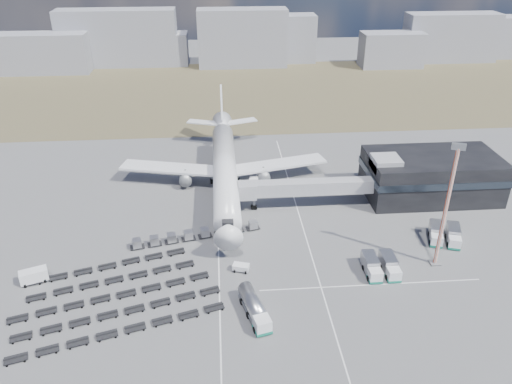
{
  "coord_description": "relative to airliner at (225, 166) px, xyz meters",
  "views": [
    {
      "loc": [
        -1.03,
        -76.61,
        56.71
      ],
      "look_at": [
        6.73,
        21.13,
        4.0
      ],
      "focal_mm": 35.0,
      "sensor_mm": 36.0,
      "label": 1
    }
  ],
  "objects": [
    {
      "name": "lane_markings",
      "position": [
        9.77,
        -29.38,
        -5.29
      ],
      "size": [
        47.12,
        110.0,
        0.01
      ],
      "color": "silver",
      "rests_on": "ground"
    },
    {
      "name": "terminal",
      "position": [
        47.77,
        -8.41,
        -0.04
      ],
      "size": [
        30.4,
        16.4,
        11.0
      ],
      "color": "black",
      "rests_on": "ground"
    },
    {
      "name": "service_trucks_near",
      "position": [
        27.61,
        -37.03,
        -3.77
      ],
      "size": [
        5.8,
        6.95,
        2.8
      ],
      "rotation": [
        0.0,
        0.0,
        -0.0
      ],
      "color": "white",
      "rests_on": "ground"
    },
    {
      "name": "jet_bridge",
      "position": [
        15.9,
        -11.95,
        -0.24
      ],
      "size": [
        30.3,
        3.8,
        7.05
      ],
      "color": "#939399",
      "rests_on": "ground"
    },
    {
      "name": "utility_van",
      "position": [
        -35.0,
        -34.72,
        -4.04
      ],
      "size": [
        5.2,
        3.7,
        2.5
      ],
      "primitive_type": "cube",
      "rotation": [
        0.0,
        0.0,
        0.37
      ],
      "color": "white",
      "rests_on": "ground"
    },
    {
      "name": "grass_strip",
      "position": [
        0.0,
        77.62,
        -5.29
      ],
      "size": [
        420.0,
        90.0,
        0.01
      ],
      "primitive_type": "cube",
      "color": "#4C472D",
      "rests_on": "ground"
    },
    {
      "name": "ground",
      "position": [
        0.0,
        -32.38,
        -5.29
      ],
      "size": [
        420.0,
        420.0,
        0.0
      ],
      "primitive_type": "plane",
      "color": "#565659",
      "rests_on": "ground"
    },
    {
      "name": "catering_truck",
      "position": [
        6.72,
        -3.22,
        -4.01
      ],
      "size": [
        3.01,
        5.73,
        2.51
      ],
      "rotation": [
        0.0,
        0.0,
        -0.14
      ],
      "color": "white",
      "rests_on": "ground"
    },
    {
      "name": "uld_row",
      "position": [
        -6.34,
        -22.91,
        -4.21
      ],
      "size": [
        26.45,
        7.44,
        1.81
      ],
      "rotation": [
        0.0,
        0.0,
        0.22
      ],
      "color": "black",
      "rests_on": "ground"
    },
    {
      "name": "skyline",
      "position": [
        -1.84,
        118.75,
        4.95
      ],
      "size": [
        297.25,
        26.22,
        24.74
      ],
      "color": "gray",
      "rests_on": "ground"
    },
    {
      "name": "fuel_tanker",
      "position": [
        3.66,
        -46.64,
        -3.63
      ],
      "size": [
        5.06,
        10.61,
        3.33
      ],
      "rotation": [
        0.0,
        0.0,
        0.25
      ],
      "color": "white",
      "rests_on": "ground"
    },
    {
      "name": "airliner",
      "position": [
        0.0,
        0.0,
        0.0
      ],
      "size": [
        51.59,
        64.53,
        17.62
      ],
      "color": "white",
      "rests_on": "ground"
    },
    {
      "name": "baggage_dollies",
      "position": [
        -20.06,
        -40.55,
        -4.9
      ],
      "size": [
        36.99,
        28.45,
        0.78
      ],
      "rotation": [
        0.0,
        0.0,
        0.29
      ],
      "color": "black",
      "rests_on": "ground"
    },
    {
      "name": "pushback_tug",
      "position": [
        2.11,
        -34.4,
        -4.6
      ],
      "size": [
        3.36,
        2.49,
        1.38
      ],
      "primitive_type": "cube",
      "rotation": [
        0.0,
        0.0,
        -0.3
      ],
      "color": "white",
      "rests_on": "ground"
    },
    {
      "name": "floodlight_mast",
      "position": [
        38.85,
        -35.06,
        7.02
      ],
      "size": [
        2.34,
        1.9,
        24.57
      ],
      "rotation": [
        0.0,
        0.0,
        -0.33
      ],
      "color": "#C5421F",
      "rests_on": "ground"
    },
    {
      "name": "service_trucks_far",
      "position": [
        43.69,
        -27.64,
        -3.78
      ],
      "size": [
        7.62,
        8.35,
        2.78
      ],
      "rotation": [
        0.0,
        0.0,
        -0.32
      ],
      "color": "white",
      "rests_on": "ground"
    }
  ]
}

